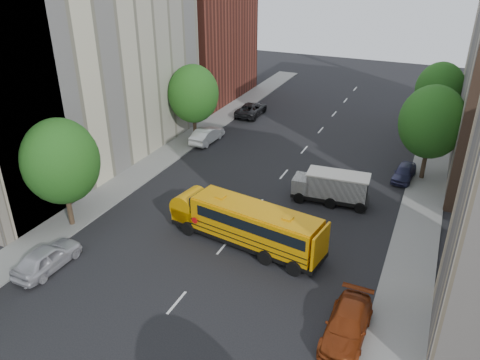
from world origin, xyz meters
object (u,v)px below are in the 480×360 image
Objects in this scene: street_tree_2 at (193,94)px; street_tree_4 at (432,122)px; school_bus at (245,222)px; parked_car_1 at (207,135)px; parked_car_2 at (251,109)px; safari_truck at (331,187)px; parked_car_3 at (347,325)px; street_tree_5 at (440,90)px; street_tree_1 at (61,161)px; parked_car_0 at (47,258)px; parked_car_5 at (420,121)px; parked_car_4 at (404,172)px.

street_tree_2 is 0.95× the size of street_tree_4.
school_bus reaches higher than parked_car_1.
parked_car_2 is (2.20, 9.55, -4.08)m from street_tree_2.
parked_car_3 is (4.24, -13.44, -0.59)m from safari_truck.
street_tree_5 reaches higher than parked_car_3.
street_tree_4 is at bearing 39.29° from street_tree_1.
street_tree_5 is at bearing 53.75° from street_tree_1.
street_tree_2 is 22.96m from parked_car_0.
street_tree_4 is 30.27m from parked_car_0.
street_tree_2 is 17.81m from safari_truck.
school_bus is 26.59m from parked_car_2.
parked_car_3 reaches higher than parked_car_5.
parked_car_2 is at bearing -172.93° from street_tree_5.
street_tree_5 reaches higher than parked_car_0.
parked_car_1 is 1.21× the size of parked_car_4.
parked_car_3 is (-1.86, -20.62, -4.36)m from street_tree_4.
safari_truck reaches higher than parked_car_0.
parked_car_0 is (-19.80, -22.49, -4.30)m from street_tree_4.
street_tree_2 is 1.66× the size of parked_car_1.
street_tree_4 is at bearing 45.09° from safari_truck.
parked_car_4 is at bearing -96.24° from street_tree_5.
parked_car_5 is at bearing -142.94° from parked_car_1.
street_tree_5 is (22.00, 12.00, -0.12)m from street_tree_2.
street_tree_2 reaches higher than parked_car_1.
street_tree_2 is 24.99m from parked_car_5.
street_tree_5 is at bearing -47.32° from parked_car_5.
school_bus is at bearing 146.16° from parked_car_3.
parked_car_4 is 14.31m from parked_car_5.
parked_car_3 is (20.14, -2.62, -4.23)m from street_tree_1.
school_bus is 18.51m from parked_car_1.
street_tree_4 is 2.08× the size of parked_car_5.
safari_truck is at bearing 155.64° from parked_car_1.
parked_car_3 is (17.94, -30.17, -0.03)m from parked_car_2.
street_tree_1 is 37.20m from street_tree_5.
street_tree_1 is 18.49m from parked_car_1.
safari_truck is at bearing -130.30° from street_tree_4.
parked_car_1 is (1.40, -0.04, -4.06)m from street_tree_2.
street_tree_2 is 22.00m from street_tree_4.
street_tree_5 is 1.40× the size of parked_car_2.
safari_truck reaches higher than parked_car_5.
street_tree_1 is at bearing -150.39° from safari_truck.
parked_car_2 is at bearing 124.73° from safari_truck.
street_tree_2 is at bearing -147.01° from parked_car_5.
street_tree_4 is 14.28m from parked_car_5.
parked_car_2 is 18.82m from parked_car_5.
street_tree_4 is 1.77× the size of parked_car_0.
parked_car_0 reaches higher than parked_car_2.
parked_car_2 is at bearing -89.24° from parked_car_0.
parked_car_2 is 35.10m from parked_car_3.
school_bus is at bearing -115.37° from parked_car_4.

